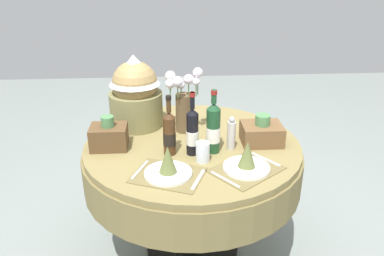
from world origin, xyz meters
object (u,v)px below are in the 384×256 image
(wine_bottle_left, at_px, (192,131))
(pepper_mill, at_px, (231,134))
(gift_tub_back_left, at_px, (135,89))
(wine_bottle_centre, at_px, (213,128))
(place_setting_right, at_px, (247,162))
(woven_basket_side_left, at_px, (109,136))
(woven_basket_side_right, at_px, (262,133))
(place_setting_left, at_px, (168,167))
(flower_vase, at_px, (183,102))
(dining_table, at_px, (192,165))
(wine_bottle_right, at_px, (169,133))
(tumbler_near_left, at_px, (203,152))

(wine_bottle_left, bearing_deg, pepper_mill, 11.53)
(pepper_mill, bearing_deg, gift_tub_back_left, 145.57)
(wine_bottle_centre, bearing_deg, place_setting_right, -55.19)
(woven_basket_side_left, distance_m, woven_basket_side_right, 0.88)
(wine_bottle_left, height_order, wine_bottle_centre, wine_bottle_centre)
(wine_bottle_centre, xyz_separation_m, gift_tub_back_left, (-0.44, 0.40, 0.10))
(wine_bottle_centre, bearing_deg, gift_tub_back_left, 137.80)
(place_setting_left, distance_m, gift_tub_back_left, 0.70)
(wine_bottle_left, bearing_deg, flower_vase, 96.39)
(pepper_mill, bearing_deg, dining_table, 156.55)
(wine_bottle_right, height_order, gift_tub_back_left, gift_tub_back_left)
(place_setting_left, bearing_deg, tumbler_near_left, 36.26)
(pepper_mill, bearing_deg, wine_bottle_centre, -166.14)
(place_setting_left, distance_m, tumbler_near_left, 0.23)
(flower_vase, height_order, gift_tub_back_left, gift_tub_back_left)
(place_setting_right, relative_size, flower_vase, 1.06)
(place_setting_right, distance_m, woven_basket_side_right, 0.34)
(place_setting_right, relative_size, wine_bottle_left, 1.20)
(tumbler_near_left, bearing_deg, gift_tub_back_left, 126.44)
(dining_table, distance_m, gift_tub_back_left, 0.59)
(wine_bottle_centre, distance_m, woven_basket_side_right, 0.32)
(place_setting_right, xyz_separation_m, wine_bottle_right, (-0.39, 0.20, 0.08))
(wine_bottle_left, distance_m, tumbler_near_left, 0.13)
(place_setting_left, bearing_deg, wine_bottle_right, 87.25)
(wine_bottle_centre, relative_size, tumbler_near_left, 3.31)
(wine_bottle_left, relative_size, woven_basket_side_right, 1.55)
(dining_table, height_order, tumbler_near_left, tumbler_near_left)
(place_setting_left, height_order, woven_basket_side_right, woven_basket_side_right)
(place_setting_right, bearing_deg, tumbler_near_left, 153.97)
(dining_table, xyz_separation_m, pepper_mill, (0.21, -0.09, 0.24))
(woven_basket_side_right, bearing_deg, wine_bottle_right, -169.06)
(dining_table, height_order, wine_bottle_right, wine_bottle_right)
(dining_table, distance_m, flower_vase, 0.39)
(place_setting_left, bearing_deg, place_setting_right, 4.30)
(place_setting_right, xyz_separation_m, tumbler_near_left, (-0.22, 0.11, 0.01))
(dining_table, distance_m, wine_bottle_left, 0.32)
(woven_basket_side_right, bearing_deg, place_setting_right, -115.55)
(wine_bottle_centre, bearing_deg, woven_basket_side_left, 171.39)
(pepper_mill, bearing_deg, place_setting_left, -142.88)
(place_setting_left, height_order, wine_bottle_right, wine_bottle_right)
(flower_vase, distance_m, woven_basket_side_left, 0.49)
(tumbler_near_left, height_order, pepper_mill, pepper_mill)
(tumbler_near_left, bearing_deg, dining_table, 99.92)
(place_setting_left, height_order, wine_bottle_centre, wine_bottle_centre)
(flower_vase, height_order, pepper_mill, flower_vase)
(wine_bottle_right, bearing_deg, pepper_mill, 6.03)
(gift_tub_back_left, bearing_deg, place_setting_right, -46.12)
(place_setting_right, xyz_separation_m, gift_tub_back_left, (-0.59, 0.62, 0.19))
(wine_bottle_left, relative_size, tumbler_near_left, 3.28)
(gift_tub_back_left, bearing_deg, woven_basket_side_left, -113.37)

